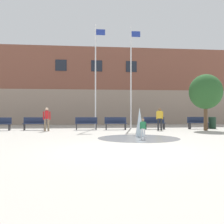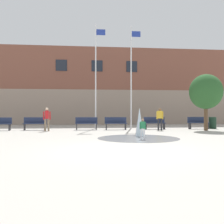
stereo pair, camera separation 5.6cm
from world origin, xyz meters
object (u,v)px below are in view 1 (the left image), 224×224
Objects in this scene: adult_watching at (160,117)px; flagpole_left at (96,73)px; park_bench_center at (86,123)px; park_bench_under_right_flagpole at (116,123)px; park_bench_near_trashcan at (154,123)px; teen_by_trashcan at (47,117)px; park_bench_left_of_flagpoles at (35,123)px; flagpole_right at (131,74)px; street_tree_near_building at (206,92)px; park_bench_far_right at (198,123)px; child_with_pink_shirt at (143,127)px; trash_can at (212,123)px.

flagpole_left reaches higher than adult_watching.
park_bench_center is 1.00× the size of park_bench_under_right_flagpole.
park_bench_near_trashcan is 7.86m from teen_by_trashcan.
park_bench_under_right_flagpole is at bearing -177.09° from adult_watching.
park_bench_left_of_flagpoles and park_bench_under_right_flagpole have the same top height.
adult_watching is (7.85, 0.09, 0.00)m from teen_by_trashcan.
flagpole_left reaches higher than park_bench_center.
park_bench_center is at bearing -67.32° from teen_by_trashcan.
park_bench_center is at bearing -119.14° from flagpole_left.
flagpole_right is (1.43, 1.45, 3.81)m from park_bench_under_right_flagpole.
flagpole_left is (-4.34, 1.22, 3.84)m from park_bench_near_trashcan.
street_tree_near_building is at bearing -8.08° from park_bench_left_of_flagpoles.
flagpole_right is at bearing 45.46° from park_bench_under_right_flagpole.
park_bench_center is at bearing -178.98° from park_bench_far_right.
teen_by_trashcan reaches higher than park_bench_center.
park_bench_center is 0.41× the size of street_tree_near_building.
child_with_pink_shirt is 0.12× the size of flagpole_left.
child_with_pink_shirt is 0.62× the size of adult_watching.
park_bench_left_of_flagpoles is 1.00× the size of park_bench_under_right_flagpole.
flagpole_left is (-1.87, 8.11, 3.74)m from child_with_pink_shirt.
park_bench_far_right is 0.41× the size of street_tree_near_building.
trash_can is (4.64, 0.15, -0.03)m from park_bench_near_trashcan.
trash_can is (1.22, 0.13, -0.03)m from park_bench_far_right.
teen_by_trashcan is 0.40× the size of street_tree_near_building.
child_with_pink_shirt is at bearing -130.42° from park_bench_far_right.
child_with_pink_shirt is 1.10× the size of trash_can.
flagpole_left reaches higher than child_with_pink_shirt.
park_bench_left_of_flagpoles is at bearing -170.55° from flagpole_right.
park_bench_far_right is at bearing 2.18° from park_bench_under_right_flagpole.
street_tree_near_building is (3.21, -1.68, 2.22)m from park_bench_near_trashcan.
child_with_pink_shirt is (-2.47, -6.89, 0.10)m from park_bench_near_trashcan.
park_bench_far_right is at bearing -0.01° from park_bench_left_of_flagpoles.
flagpole_left is at bearing 133.42° from park_bench_under_right_flagpole.
adult_watching reaches higher than park_bench_center.
park_bench_under_right_flagpole is 0.20× the size of flagpole_right.
teen_by_trashcan and adult_watching have the same top height.
flagpole_right is 7.35m from trash_can.
park_bench_under_right_flagpole is at bearing -175.62° from park_bench_near_trashcan.
park_bench_near_trashcan is at bearing 4.38° from park_bench_under_right_flagpole.
adult_watching is at bearing -10.17° from park_bench_center.
park_bench_near_trashcan is 1.16m from adult_watching.
adult_watching is 0.20× the size of flagpole_right.
street_tree_near_building is (-1.43, -1.83, 2.25)m from trash_can.
trash_can is at bearing 6.24° from park_bench_far_right.
adult_watching is at bearing -27.33° from flagpole_left.
child_with_pink_shirt is 6.37m from adult_watching.
park_bench_center is (3.67, -0.15, 0.00)m from park_bench_left_of_flagpoles.
child_with_pink_shirt is at bearing -47.65° from park_bench_left_of_flagpoles.
adult_watching is at bearing -54.55° from flagpole_right.
flagpole_right is (7.23, 1.20, 3.81)m from park_bench_left_of_flagpoles.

